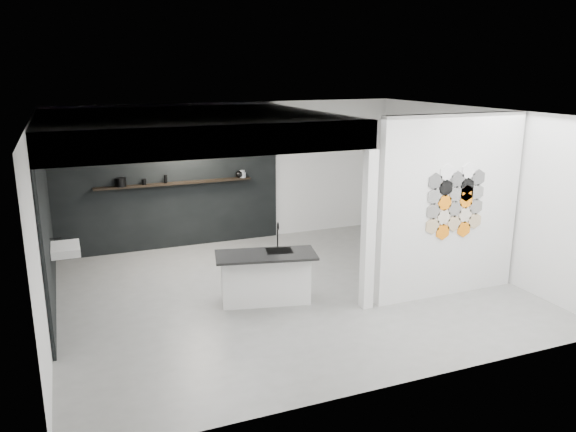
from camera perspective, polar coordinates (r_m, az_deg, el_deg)
The scene contains 17 objects.
floor at distance 9.02m, azimuth 0.13°, elevation -7.63°, with size 7.00×6.00×0.01m, color slate.
partition_panel at distance 8.84m, azimuth 16.13°, elevation 0.89°, with size 2.45×0.15×2.80m, color silver.
bay_clad_back at distance 11.09m, azimuth -11.98°, elevation 2.69°, with size 4.40×0.04×2.35m, color black.
bay_clad_left at distance 9.02m, azimuth -23.33°, elevation -0.96°, with size 0.04×4.00×2.35m, color black.
bulkhead at distance 8.96m, azimuth -10.15°, elevation 8.89°, with size 4.40×4.00×0.40m, color silver.
corner_column at distance 8.13m, azimuth 8.17°, elevation -1.51°, with size 0.16×0.16×2.35m, color silver.
fascia_beam at distance 7.11m, azimuth -6.85°, elevation 7.54°, with size 4.40×0.16×0.40m, color silver.
wall_basin at distance 8.91m, azimuth -21.66°, elevation -3.16°, with size 0.40×0.60×0.12m, color silver.
display_shelf at distance 10.98m, azimuth -11.40°, elevation 3.27°, with size 3.00×0.15×0.04m, color black.
kitchen_island at distance 8.48m, azimuth -2.29°, elevation -6.17°, with size 1.59×0.97×1.19m.
stockpot at distance 10.83m, azimuth -16.63°, elevation 3.32°, with size 0.19×0.19×0.16m, color black.
kettle at distance 11.26m, azimuth -4.96°, elevation 4.25°, with size 0.16×0.16×0.14m, color black.
glass_bowl at distance 11.28m, azimuth -4.66°, elevation 4.19°, with size 0.14×0.14×0.10m, color gray.
glass_vase at distance 11.28m, azimuth -4.67°, elevation 4.29°, with size 0.10×0.10×0.14m, color gray.
bottle_dark at distance 10.93m, azimuth -12.34°, elevation 3.69°, with size 0.06×0.06×0.16m, color black.
utensil_cup at distance 10.88m, azimuth -14.42°, elevation 3.38°, with size 0.08×0.08×0.11m, color black.
hex_tile_cluster at distance 8.78m, azimuth 16.70°, elevation 1.45°, with size 1.04×0.02×1.16m.
Camera 1 is at (-3.15, -7.73, 3.43)m, focal length 35.00 mm.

